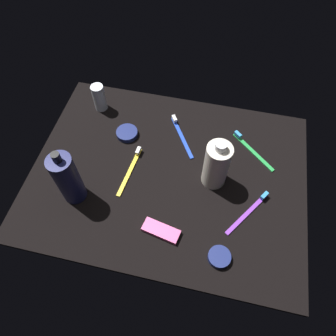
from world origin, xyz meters
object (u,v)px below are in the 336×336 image
lotion_bottle (68,179)px  toothbrush_green (251,149)px  deodorant_stick (99,98)px  toothbrush_purple (250,210)px  toothbrush_yellow (131,168)px  cream_tin_left (127,133)px  toothbrush_blue (181,134)px  bodywash_bottle (216,165)px  snack_bar_pink (161,231)px  cream_tin_right (219,257)px

lotion_bottle → toothbrush_green: (49.31, 27.78, -8.59)cm
deodorant_stick → toothbrush_purple: bearing=-27.8°
lotion_bottle → deodorant_stick: (-3.99, 34.73, -4.24)cm
deodorant_stick → toothbrush_yellow: deodorant_stick is taller
deodorant_stick → cream_tin_left: deodorant_stick is taller
lotion_bottle → toothbrush_purple: (50.83, 5.81, -8.59)cm
toothbrush_blue → cream_tin_left: 17.99cm
toothbrush_green → deodorant_stick: bearing=172.6°
bodywash_bottle → deodorant_stick: size_ratio=1.83×
toothbrush_green → toothbrush_yellow: bearing=-156.3°
toothbrush_blue → snack_bar_pink: (1.43, -34.47, 0.14)cm
lotion_bottle → toothbrush_green: size_ratio=1.47×
lotion_bottle → deodorant_stick: lotion_bottle is taller
lotion_bottle → cream_tin_right: (44.06, -9.55, -8.27)cm
snack_bar_pink → bodywash_bottle: bearing=70.9°
toothbrush_blue → cream_tin_left: toothbrush_blue is taller
toothbrush_blue → cream_tin_right: size_ratio=2.64×
toothbrush_purple → toothbrush_blue: bearing=137.3°
toothbrush_blue → toothbrush_purple: bearing=-42.7°
lotion_bottle → cream_tin_left: 27.59cm
toothbrush_blue → bodywash_bottle: bearing=-48.3°
bodywash_bottle → deodorant_stick: 47.83cm
toothbrush_blue → toothbrush_green: 23.31cm
toothbrush_yellow → cream_tin_left: (-5.11, 12.84, 0.26)cm
toothbrush_yellow → toothbrush_green: size_ratio=1.27×
lotion_bottle → toothbrush_yellow: 20.06cm
snack_bar_pink → toothbrush_purple: bearing=37.5°
bodywash_bottle → toothbrush_blue: (-13.01, 14.60, -7.59)cm
bodywash_bottle → cream_tin_left: (-30.59, 10.84, -7.33)cm
toothbrush_blue → cream_tin_right: (18.04, -38.22, 0.32)cm
bodywash_bottle → snack_bar_pink: 24.17cm
toothbrush_purple → cream_tin_left: bearing=155.7°
bodywash_bottle → toothbrush_purple: bodywash_bottle is taller
cream_tin_left → lotion_bottle: bearing=-108.7°
toothbrush_yellow → cream_tin_right: bearing=-35.3°
toothbrush_purple → snack_bar_pink: 26.11cm
toothbrush_green → cream_tin_left: (-40.89, -2.86, 0.26)cm
cream_tin_right → snack_bar_pink: bearing=167.3°
toothbrush_blue → snack_bar_pink: bearing=-87.6°
lotion_bottle → snack_bar_pink: size_ratio=2.00×
toothbrush_yellow → lotion_bottle: bearing=-138.3°
deodorant_stick → toothbrush_blue: bearing=-11.4°
toothbrush_purple → bodywash_bottle: bearing=145.0°
lotion_bottle → cream_tin_left: bearing=71.3°
lotion_bottle → snack_bar_pink: 29.29cm
cream_tin_right → toothbrush_yellow: bearing=144.7°
deodorant_stick → toothbrush_yellow: 28.97cm
toothbrush_purple → toothbrush_blue: 33.75cm
lotion_bottle → cream_tin_left: lotion_bottle is taller
lotion_bottle → bodywash_bottle: bearing=19.8°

